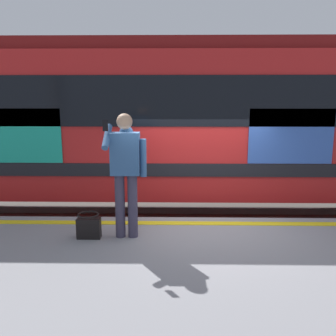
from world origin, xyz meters
name	(u,v)px	position (x,y,z in m)	size (l,w,h in m)	color
ground_plane	(202,268)	(0.00, 0.00, 0.00)	(24.85, 24.85, 0.00)	#4C4742
platform	(218,324)	(0.00, 2.26, 0.45)	(12.42, 4.53, 0.91)	gray
safety_line	(205,223)	(0.00, 0.30, 0.91)	(12.18, 0.16, 0.01)	yellow
track_rail_near	(197,231)	(0.00, -1.57, 0.08)	(16.15, 0.08, 0.16)	slate
track_rail_far	(194,210)	(0.00, -3.00, 0.08)	(16.15, 0.08, 0.16)	slate
train_carriage	(158,118)	(0.84, -2.28, 2.44)	(14.00, 3.12, 3.80)	red
passenger	(126,165)	(1.16, 0.86, 1.96)	(0.57, 0.55, 1.76)	#383347
handbag	(89,227)	(1.70, 0.94, 1.08)	(0.33, 0.30, 0.36)	black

